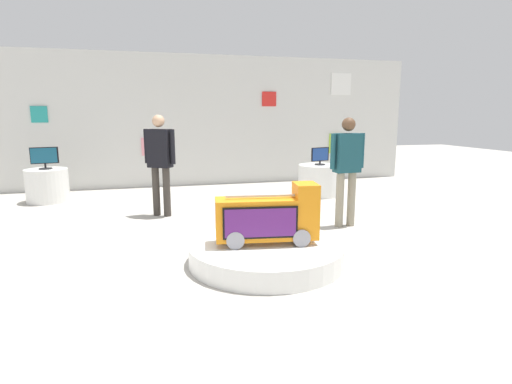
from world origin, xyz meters
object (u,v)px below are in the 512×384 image
at_px(novelty_firetruck_tv, 269,219).
at_px(shopper_browsing_rear, 160,158).
at_px(tv_on_center_rear, 44,157).
at_px(shopper_browsing_near_truck, 347,164).
at_px(main_display_pedestal, 266,253).
at_px(tv_on_left_rear, 320,156).
at_px(display_pedestal_left_rear, 319,180).
at_px(display_pedestal_center_rear, 47,185).

height_order(novelty_firetruck_tv, shopper_browsing_rear, shopper_browsing_rear).
xyz_separation_m(tv_on_center_rear, shopper_browsing_rear, (2.11, -1.72, 0.11)).
distance_m(tv_on_center_rear, shopper_browsing_near_truck, 5.70).
height_order(main_display_pedestal, tv_on_left_rear, tv_on_left_rear).
height_order(display_pedestal_left_rear, tv_on_left_rear, tv_on_left_rear).
relative_size(display_pedestal_left_rear, shopper_browsing_rear, 0.53).
bearing_deg(shopper_browsing_rear, tv_on_center_rear, 140.80).
relative_size(tv_on_left_rear, shopper_browsing_rear, 0.25).
bearing_deg(tv_on_left_rear, shopper_browsing_rear, -163.52).
bearing_deg(shopper_browsing_rear, main_display_pedestal, -67.42).
xyz_separation_m(display_pedestal_left_rear, tv_on_center_rear, (-5.38, 0.75, 0.55)).
xyz_separation_m(display_pedestal_left_rear, tv_on_left_rear, (-0.00, -0.00, 0.51)).
height_order(tv_on_left_rear, shopper_browsing_rear, shopper_browsing_rear).
distance_m(main_display_pedestal, display_pedestal_left_rear, 4.19).
bearing_deg(display_pedestal_center_rear, novelty_firetruck_tv, -53.41).
bearing_deg(shopper_browsing_rear, shopper_browsing_near_truck, -27.46).
height_order(shopper_browsing_near_truck, shopper_browsing_rear, shopper_browsing_rear).
height_order(novelty_firetruck_tv, tv_on_left_rear, tv_on_left_rear).
distance_m(display_pedestal_left_rear, shopper_browsing_rear, 3.48).
bearing_deg(main_display_pedestal, display_pedestal_center_rear, 126.46).
relative_size(display_pedestal_left_rear, tv_on_left_rear, 2.07).
distance_m(display_pedestal_left_rear, tv_on_left_rear, 0.51).
bearing_deg(tv_on_center_rear, tv_on_left_rear, -7.93).
height_order(tv_on_left_rear, display_pedestal_center_rear, tv_on_left_rear).
xyz_separation_m(shopper_browsing_near_truck, shopper_browsing_rear, (-2.67, 1.39, 0.02)).
relative_size(tv_on_left_rear, display_pedestal_center_rear, 0.55).
xyz_separation_m(main_display_pedestal, shopper_browsing_rear, (-1.07, 2.58, 0.86)).
distance_m(novelty_firetruck_tv, display_pedestal_center_rear, 5.37).
bearing_deg(shopper_browsing_near_truck, display_pedestal_left_rear, 75.63).
distance_m(display_pedestal_left_rear, shopper_browsing_near_truck, 2.52).
distance_m(display_pedestal_center_rear, shopper_browsing_near_truck, 5.74).
bearing_deg(tv_on_center_rear, novelty_firetruck_tv, -53.38).
bearing_deg(display_pedestal_left_rear, main_display_pedestal, -121.81).
bearing_deg(main_display_pedestal, tv_on_center_rear, 126.50).
distance_m(main_display_pedestal, shopper_browsing_rear, 2.92).
relative_size(display_pedestal_center_rear, shopper_browsing_rear, 0.46).
xyz_separation_m(main_display_pedestal, tv_on_center_rear, (-3.18, 4.30, 0.75)).
bearing_deg(display_pedestal_center_rear, main_display_pedestal, -53.54).
bearing_deg(display_pedestal_center_rear, shopper_browsing_near_truck, -33.06).
relative_size(novelty_firetruck_tv, tv_on_center_rear, 2.41).
bearing_deg(tv_on_left_rear, novelty_firetruck_tv, -121.49).
bearing_deg(display_pedestal_left_rear, shopper_browsing_rear, -163.46).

